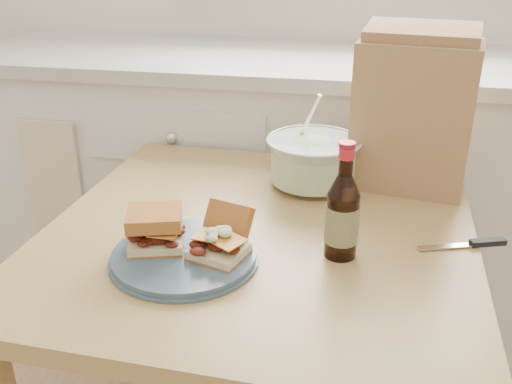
% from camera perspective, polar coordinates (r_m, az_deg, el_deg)
% --- Properties ---
extents(cabinet_run, '(2.50, 0.64, 0.94)m').
position_cam_1_polar(cabinet_run, '(1.98, 8.86, -0.17)').
color(cabinet_run, silver).
rests_on(cabinet_run, ground).
extents(dining_table, '(0.91, 0.91, 0.73)m').
position_cam_1_polar(dining_table, '(1.24, 0.30, -8.01)').
color(dining_table, tan).
rests_on(dining_table, ground).
extents(plate, '(0.27, 0.27, 0.02)m').
position_cam_1_polar(plate, '(1.09, -7.18, -6.38)').
color(plate, '#405768').
rests_on(plate, dining_table).
extents(sandwich_left, '(0.12, 0.12, 0.07)m').
position_cam_1_polar(sandwich_left, '(1.09, -10.05, -3.62)').
color(sandwich_left, beige).
rests_on(sandwich_left, plate).
extents(sandwich_right, '(0.12, 0.15, 0.08)m').
position_cam_1_polar(sandwich_right, '(1.07, -3.47, -4.60)').
color(sandwich_right, beige).
rests_on(sandwich_right, plate).
extents(coleslaw_bowl, '(0.23, 0.23, 0.23)m').
position_cam_1_polar(coleslaw_bowl, '(1.38, 5.74, 2.95)').
color(coleslaw_bowl, '#B3C0BB').
rests_on(coleslaw_bowl, dining_table).
extents(beer_bottle, '(0.06, 0.06, 0.23)m').
position_cam_1_polar(beer_bottle, '(1.07, 8.64, -2.27)').
color(beer_bottle, black).
rests_on(beer_bottle, dining_table).
extents(knife, '(0.18, 0.07, 0.01)m').
position_cam_1_polar(knife, '(1.20, 21.22, -4.81)').
color(knife, silver).
rests_on(knife, dining_table).
extents(paper_bag, '(0.29, 0.21, 0.34)m').
position_cam_1_polar(paper_bag, '(1.39, 15.39, 7.35)').
color(paper_bag, '#A37A4F').
rests_on(paper_bag, dining_table).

